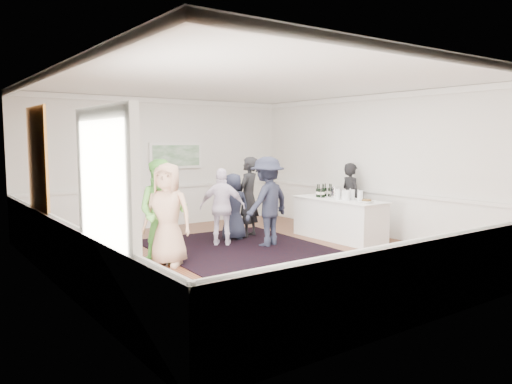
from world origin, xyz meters
TOP-DOWN VIEW (x-y plane):
  - floor at (0.00, 0.00)m, footprint 8.00×8.00m
  - ceiling at (0.00, 0.00)m, footprint 7.00×8.00m
  - wall_left at (-3.50, 0.00)m, footprint 0.02×8.00m
  - wall_right at (3.50, 0.00)m, footprint 0.02×8.00m
  - wall_back at (0.00, 4.00)m, footprint 7.00×0.02m
  - wall_front at (0.00, -4.00)m, footprint 7.00×0.02m
  - wainscoting at (0.00, 0.00)m, footprint 7.00×8.00m
  - mirror at (-3.45, 1.30)m, footprint 0.05×1.25m
  - doorway at (-3.45, -1.90)m, footprint 0.10×1.78m
  - landscape_painting at (0.40, 3.95)m, footprint 1.44×0.06m
  - area_rug at (0.13, 0.51)m, footprint 3.39×4.31m
  - serving_table at (2.46, 0.23)m, footprint 0.84×2.20m
  - bartender at (3.20, 0.59)m, footprint 0.52×0.67m
  - guest_tan at (-1.60, 0.33)m, footprint 1.01×1.03m
  - guest_green at (-1.64, 0.43)m, footprint 1.14×1.11m
  - guest_lilac at (0.03, 1.16)m, footprint 0.99×0.86m
  - guest_dark_a at (0.76, 0.59)m, footprint 1.32×0.95m
  - guest_dark_b at (0.98, 1.59)m, footprint 0.78×0.69m
  - guest_navy at (0.53, 1.51)m, footprint 0.81×0.64m
  - wine_bottles at (2.44, 0.70)m, footprint 0.39×0.25m
  - juice_pitchers at (2.44, -0.06)m, footprint 0.32×0.58m
  - ice_bucket at (2.55, 0.45)m, footprint 0.26×0.26m
  - nut_bowl at (2.38, -0.62)m, footprint 0.28×0.28m

SIDE VIEW (x-z plane):
  - floor at x=0.00m, z-range 0.00..0.00m
  - area_rug at x=0.13m, z-range 0.00..0.02m
  - serving_table at x=2.46m, z-range 0.00..0.89m
  - wainscoting at x=0.00m, z-range 0.00..1.00m
  - guest_navy at x=0.53m, z-range 0.00..1.46m
  - guest_lilac at x=0.03m, z-range 0.00..1.60m
  - bartender at x=3.20m, z-range 0.00..1.64m
  - guest_tan at x=-1.60m, z-range 0.00..1.79m
  - guest_dark_b at x=0.98m, z-range 0.00..1.80m
  - guest_dark_a at x=0.76m, z-range 0.00..1.84m
  - guest_green at x=-1.64m, z-range 0.00..1.85m
  - nut_bowl at x=2.38m, z-range 0.89..0.97m
  - ice_bucket at x=2.55m, z-range 0.88..1.13m
  - juice_pitchers at x=2.44m, z-range 0.89..1.13m
  - wine_bottles at x=2.44m, z-range 0.89..1.20m
  - doorway at x=-3.45m, z-range 0.14..2.70m
  - wall_left at x=-3.50m, z-range 0.00..3.20m
  - wall_right at x=3.50m, z-range 0.00..3.20m
  - wall_back at x=0.00m, z-range 0.00..3.20m
  - wall_front at x=0.00m, z-range 0.00..3.20m
  - landscape_painting at x=0.40m, z-range 1.45..2.11m
  - mirror at x=-3.45m, z-range 0.88..2.73m
  - ceiling at x=0.00m, z-range 3.19..3.21m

